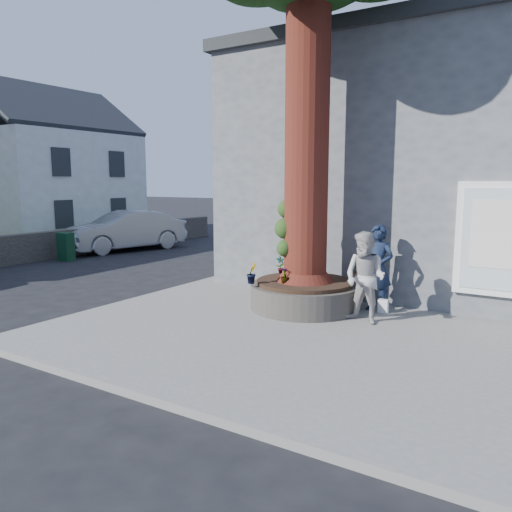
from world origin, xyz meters
The scene contains 15 objects.
ground centered at (0.00, 0.00, 0.00)m, with size 120.00×120.00×0.00m, color black.
pavement centered at (1.50, 1.00, 0.06)m, with size 9.00×8.00×0.12m, color slate.
yellow_line centered at (-3.05, 1.00, 0.00)m, with size 0.10×30.00×0.01m, color yellow.
stone_shop centered at (2.50, 7.20, 3.16)m, with size 10.30×8.30×6.30m.
planter centered at (0.80, 2.00, 0.41)m, with size 2.30×2.30×0.60m.
cottage_far centered at (-16.50, 8.00, 3.79)m, with size 7.30×7.40×8.75m.
man centered at (2.17, 2.61, 1.02)m, with size 0.66×0.43×1.80m, color #111B31.
woman centered at (2.25, 1.63, 0.99)m, with size 0.85×0.66×1.74m, color #B1ADA9.
shopping_bag centered at (2.34, 2.52, 0.26)m, with size 0.20×0.12×0.28m, color white.
car_silver centered at (-9.80, 6.94, 0.81)m, with size 1.71×4.89×1.61m, color gray.
a_board_sign centered at (-9.57, 3.90, 0.50)m, with size 0.55×0.36×1.00m, color #0D311B.
plant_a centered at (-0.05, 2.44, 0.92)m, with size 0.21×0.14×0.39m, color gray.
plant_b centered at (0.00, 1.15, 0.94)m, with size 0.24×0.23×0.43m, color gray.
plant_c centered at (0.60, 1.49, 0.89)m, with size 0.19×0.19×0.33m, color gray.
plant_d centered at (1.65, 2.85, 0.88)m, with size 0.29×0.26×0.32m, color gray.
Camera 1 is at (5.43, -7.32, 2.80)m, focal length 35.00 mm.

